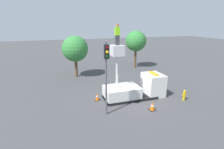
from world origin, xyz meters
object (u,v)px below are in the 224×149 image
(traffic_cone_rear, at_px, (97,97))
(tree_left_bg, at_px, (75,49))
(bucket_truck, at_px, (135,88))
(traffic_cone_curbside, at_px, (152,106))
(traffic_light_pole, at_px, (106,66))
(tree_right_bg, at_px, (136,41))
(worker, at_px, (117,35))
(fire_hydrant, at_px, (184,95))

(traffic_cone_rear, height_order, tree_left_bg, tree_left_bg)
(bucket_truck, relative_size, traffic_cone_curbside, 8.05)
(traffic_light_pole, distance_m, tree_right_bg, 15.45)
(bucket_truck, height_order, traffic_light_pole, traffic_light_pole)
(bucket_truck, relative_size, tree_left_bg, 1.08)
(traffic_cone_curbside, xyz_separation_m, tree_right_bg, (4.68, 13.33, 3.80))
(traffic_light_pole, distance_m, tree_left_bg, 10.88)
(worker, bearing_deg, bucket_truck, 0.00)
(traffic_cone_rear, xyz_separation_m, tree_left_bg, (-0.90, 8.01, 3.35))
(traffic_light_pole, bearing_deg, traffic_cone_rear, 92.27)
(fire_hydrant, bearing_deg, traffic_light_pole, -177.44)
(traffic_light_pole, relative_size, tree_left_bg, 1.06)
(tree_left_bg, relative_size, tree_right_bg, 0.93)
(worker, xyz_separation_m, traffic_cone_curbside, (2.13, -2.81, -5.63))
(traffic_cone_curbside, bearing_deg, tree_right_bg, 70.66)
(bucket_truck, bearing_deg, traffic_cone_rear, 173.37)
(traffic_cone_rear, bearing_deg, traffic_light_pole, -87.73)
(tree_left_bg, bearing_deg, tree_right_bg, 12.38)
(bucket_truck, relative_size, fire_hydrant, 5.56)
(traffic_cone_rear, bearing_deg, worker, -13.43)
(traffic_cone_curbside, relative_size, tree_left_bg, 0.13)
(traffic_light_pole, relative_size, traffic_cone_curbside, 7.87)
(worker, bearing_deg, tree_left_bg, 107.60)
(traffic_light_pole, bearing_deg, fire_hydrant, 2.56)
(bucket_truck, relative_size, traffic_cone_rear, 8.03)
(traffic_light_pole, distance_m, traffic_cone_rear, 4.61)
(worker, distance_m, traffic_cone_rear, 5.92)
(traffic_cone_rear, xyz_separation_m, tree_right_bg, (8.59, 10.10, 3.80))
(bucket_truck, distance_m, fire_hydrant, 4.53)
(tree_right_bg, bearing_deg, tree_left_bg, -167.62)
(worker, height_order, traffic_cone_rear, worker)
(bucket_truck, distance_m, traffic_cone_rear, 3.72)
(traffic_light_pole, xyz_separation_m, tree_right_bg, (8.48, 12.91, 0.15))
(traffic_cone_rear, bearing_deg, traffic_cone_curbside, -39.57)
(bucket_truck, bearing_deg, traffic_cone_curbside, -84.67)
(traffic_cone_curbside, bearing_deg, fire_hydrant, 11.33)
(fire_hydrant, distance_m, tree_left_bg, 13.91)
(bucket_truck, distance_m, tree_right_bg, 12.06)
(bucket_truck, xyz_separation_m, worker, (-1.87, 0.00, 5.03))
(fire_hydrant, relative_size, tree_left_bg, 0.19)
(bucket_truck, xyz_separation_m, tree_left_bg, (-4.55, 8.44, 2.74))
(bucket_truck, distance_m, worker, 5.36)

